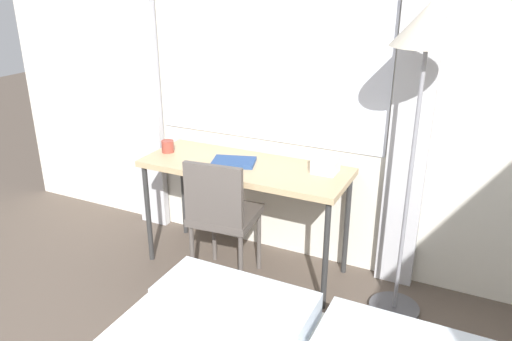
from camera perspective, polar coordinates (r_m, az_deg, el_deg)
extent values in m
cube|color=silver|center=(3.26, 9.01, 10.95)|extent=(5.57, 0.05, 2.70)
cube|color=white|center=(3.36, 1.12, 15.83)|extent=(1.68, 0.01, 1.50)
cube|color=silver|center=(3.88, -12.76, 11.63)|extent=(0.24, 0.06, 2.60)
cube|color=silver|center=(3.09, 17.71, 8.66)|extent=(0.24, 0.06, 2.60)
cube|color=tan|center=(3.28, -1.29, 0.34)|extent=(1.38, 0.53, 0.04)
cylinder|color=#333333|center=(3.60, -12.22, -4.89)|extent=(0.04, 0.04, 0.73)
cylinder|color=#333333|center=(3.05, 7.96, -9.76)|extent=(0.04, 0.04, 0.73)
cylinder|color=#333333|center=(3.92, -8.28, -2.31)|extent=(0.04, 0.04, 0.73)
cylinder|color=#333333|center=(3.42, 10.33, -6.17)|extent=(0.04, 0.04, 0.73)
cube|color=#59514C|center=(3.28, -3.47, -5.09)|extent=(0.44, 0.44, 0.05)
cube|color=#59514C|center=(3.03, -4.91, -2.80)|extent=(0.38, 0.07, 0.39)
cylinder|color=#59514C|center=(3.33, -7.28, -9.65)|extent=(0.03, 0.03, 0.44)
cylinder|color=#59514C|center=(3.20, -1.75, -10.80)|extent=(0.03, 0.03, 0.44)
cylinder|color=#59514C|center=(3.59, -4.82, -7.03)|extent=(0.03, 0.03, 0.44)
cylinder|color=#59514C|center=(3.48, 0.34, -7.98)|extent=(0.03, 0.03, 0.44)
cube|color=silver|center=(2.37, -2.39, -14.79)|extent=(0.73, 0.32, 0.12)
cylinder|color=#4C4C51|center=(3.30, 15.48, -14.91)|extent=(0.31, 0.31, 0.03)
cylinder|color=gray|center=(2.91, 17.03, -2.12)|extent=(0.02, 0.02, 1.57)
cone|color=beige|center=(2.69, 19.16, 15.53)|extent=(0.37, 0.37, 0.22)
cube|color=white|center=(3.17, 7.95, 0.56)|extent=(0.15, 0.15, 0.09)
cube|color=white|center=(3.15, 8.01, 1.52)|extent=(0.17, 0.05, 0.02)
cube|color=navy|center=(3.29, -2.56, 0.99)|extent=(0.32, 0.26, 0.02)
cube|color=white|center=(3.29, -2.56, 1.07)|extent=(0.30, 0.25, 0.01)
cylinder|color=#993F33|center=(3.55, -10.06, 2.74)|extent=(0.09, 0.09, 0.08)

